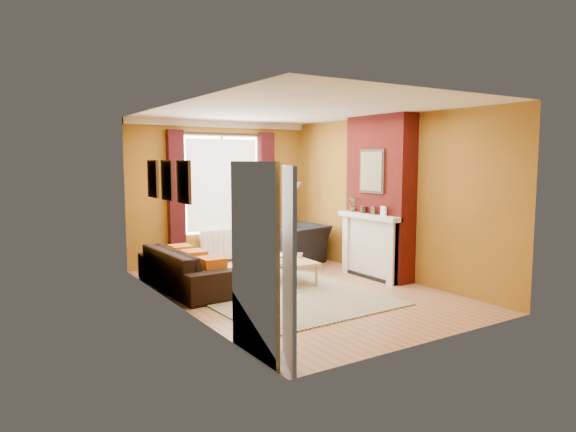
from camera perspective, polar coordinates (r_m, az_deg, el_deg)
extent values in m
plane|color=#956643|center=(8.18, 0.95, -8.19)|extent=(5.50, 5.50, 0.00)
cube|color=#90621B|center=(10.35, -7.46, 2.65)|extent=(3.80, 0.02, 2.80)
cube|color=#90621B|center=(5.87, 15.93, -0.28)|extent=(3.80, 0.02, 2.80)
cube|color=#90621B|center=(9.13, 10.97, 2.11)|extent=(0.02, 5.50, 2.80)
cube|color=#90621B|center=(7.09, -11.96, 0.92)|extent=(0.02, 5.50, 2.80)
cube|color=silver|center=(7.96, 0.99, 11.72)|extent=(3.80, 5.50, 0.01)
cube|color=#490E0A|center=(9.01, 10.16, 2.08)|extent=(0.35, 1.40, 2.80)
cube|color=silver|center=(8.99, 9.14, -3.38)|extent=(0.12, 1.30, 1.10)
cube|color=silver|center=(8.88, 8.96, -0.04)|extent=(0.22, 1.40, 0.08)
cube|color=silver|center=(8.56, 11.62, -4.11)|extent=(0.16, 0.14, 1.04)
cube|color=silver|center=(9.41, 6.70, -3.09)|extent=(0.16, 0.14, 1.04)
cube|color=black|center=(9.02, 9.27, -3.99)|extent=(0.06, 0.80, 0.90)
cube|color=black|center=(9.09, 9.13, -6.60)|extent=(0.20, 1.00, 0.06)
cube|color=silver|center=(8.62, 10.56, 0.54)|extent=(0.03, 0.12, 0.16)
cube|color=black|center=(8.80, 9.45, 0.62)|extent=(0.03, 0.10, 0.14)
cylinder|color=black|center=(8.99, 8.39, 0.69)|extent=(0.10, 0.10, 0.12)
cube|color=black|center=(8.87, 9.31, 4.94)|extent=(0.03, 0.60, 0.75)
cube|color=#AB8739|center=(8.85, 9.22, 4.94)|extent=(0.01, 0.52, 0.66)
cube|color=silver|center=(10.32, -7.47, 10.09)|extent=(3.80, 0.08, 0.12)
cube|color=white|center=(10.32, -7.40, 3.48)|extent=(1.60, 0.04, 1.90)
cube|color=silver|center=(10.28, -7.30, 3.47)|extent=(1.50, 0.02, 1.80)
cube|color=silver|center=(10.30, -7.35, 3.47)|extent=(0.06, 0.04, 1.90)
cube|color=#370C10|center=(9.87, -12.32, 2.10)|extent=(0.30, 0.16, 2.50)
cube|color=#370C10|center=(10.70, -2.42, 2.55)|extent=(0.30, 0.16, 2.50)
cylinder|color=black|center=(10.24, -7.26, 9.06)|extent=(2.30, 0.05, 0.05)
cube|color=silver|center=(10.38, -7.14, -3.17)|extent=(1.00, 0.10, 0.60)
cube|color=silver|center=(10.14, -9.30, -3.42)|extent=(0.04, 0.03, 0.56)
cube|color=silver|center=(10.19, -8.73, -3.37)|extent=(0.04, 0.03, 0.56)
cube|color=silver|center=(10.23, -8.16, -3.32)|extent=(0.04, 0.03, 0.56)
cube|color=silver|center=(10.28, -7.60, -3.27)|extent=(0.04, 0.03, 0.56)
cube|color=silver|center=(10.32, -7.05, -3.22)|extent=(0.04, 0.03, 0.56)
cube|color=silver|center=(10.37, -6.50, -3.17)|extent=(0.04, 0.03, 0.56)
cube|color=silver|center=(10.42, -5.95, -3.12)|extent=(0.04, 0.03, 0.56)
cube|color=silver|center=(10.47, -5.41, -3.07)|extent=(0.04, 0.03, 0.56)
cube|color=silver|center=(10.52, -4.88, -3.02)|extent=(0.04, 0.03, 0.56)
cube|color=black|center=(6.98, -11.51, 3.73)|extent=(0.04, 0.44, 0.58)
cube|color=orange|center=(6.99, -11.32, 3.74)|extent=(0.01, 0.38, 0.52)
cube|color=black|center=(7.59, -13.27, 3.88)|extent=(0.04, 0.44, 0.58)
cube|color=#469230|center=(7.60, -13.09, 3.89)|extent=(0.01, 0.38, 0.52)
cube|color=black|center=(8.21, -14.77, 4.01)|extent=(0.04, 0.44, 0.58)
cube|color=#CF5333|center=(8.22, -14.61, 4.02)|extent=(0.01, 0.38, 0.52)
cube|color=silver|center=(5.30, -3.77, -5.10)|extent=(0.05, 0.94, 2.06)
cube|color=black|center=(5.31, -3.58, -5.08)|extent=(0.02, 0.80, 1.98)
cube|color=silver|center=(5.10, 0.12, -5.56)|extent=(0.37, 0.74, 1.98)
imported|color=#447734|center=(9.21, 7.17, 1.31)|extent=(0.14, 0.10, 0.27)
cube|color=#AC4D0E|center=(7.81, -8.49, -5.15)|extent=(0.34, 0.40, 0.16)
cube|color=#AC4D0E|center=(8.45, -10.42, -4.32)|extent=(0.34, 0.40, 0.16)
cube|color=#AC4D0E|center=(9.00, -11.86, -3.70)|extent=(0.34, 0.40, 0.16)
cube|color=#346590|center=(8.06, -1.33, -8.36)|extent=(2.60, 3.53, 0.02)
imported|color=black|center=(8.34, -11.10, -5.75)|extent=(0.95, 2.26, 0.65)
imported|color=black|center=(10.12, 0.65, -3.19)|extent=(1.35, 1.24, 0.76)
cube|color=tan|center=(8.61, -0.11, -4.92)|extent=(0.64, 1.22, 0.05)
cylinder|color=tan|center=(8.08, 0.33, -7.11)|extent=(0.05, 0.05, 0.35)
cylinder|color=tan|center=(8.33, 3.18, -6.72)|extent=(0.05, 0.05, 0.35)
cylinder|color=tan|center=(9.00, -3.15, -5.73)|extent=(0.05, 0.05, 0.35)
cylinder|color=tan|center=(9.22, -0.49, -5.43)|extent=(0.05, 0.05, 0.35)
cylinder|color=#9D7144|center=(10.08, -3.55, -4.01)|extent=(0.42, 0.42, 0.49)
cylinder|color=black|center=(10.72, 0.87, -4.64)|extent=(0.24, 0.24, 0.03)
cylinder|color=black|center=(10.60, 0.87, -0.70)|extent=(0.02, 0.02, 1.46)
cone|color=beige|center=(10.54, 0.88, 3.29)|extent=(0.24, 0.24, 0.17)
imported|color=#999999|center=(8.32, -0.35, -5.06)|extent=(0.27, 0.29, 0.02)
imported|color=#999999|center=(8.85, -0.96, -4.38)|extent=(0.36, 0.36, 0.02)
imported|color=#999999|center=(8.66, 1.34, -4.41)|extent=(0.12, 0.12, 0.08)
cube|color=#27272A|center=(8.59, -0.48, -4.69)|extent=(0.08, 0.18, 0.02)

